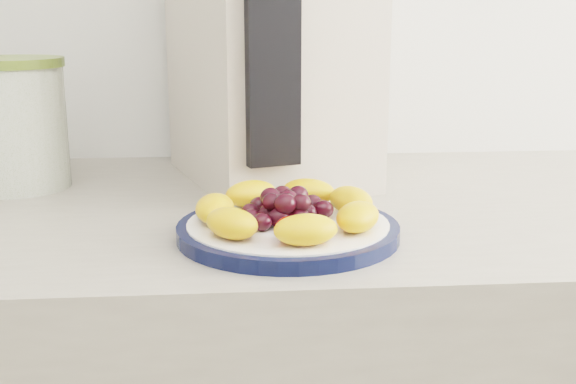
{
  "coord_description": "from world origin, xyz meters",
  "views": [
    {
      "loc": [
        0.06,
        0.32,
        1.13
      ],
      "look_at": [
        0.12,
        1.05,
        0.95
      ],
      "focal_mm": 45.0,
      "sensor_mm": 36.0,
      "label": 1
    }
  ],
  "objects": [
    {
      "name": "plate_face",
      "position": [
        0.12,
        1.05,
        0.91
      ],
      "size": [
        0.21,
        0.21,
        0.02
      ],
      "primitive_type": "cylinder",
      "color": "white",
      "rests_on": "counter"
    },
    {
      "name": "fruit_plate",
      "position": [
        0.12,
        1.05,
        0.93
      ],
      "size": [
        0.2,
        0.2,
        0.04
      ],
      "color": "orange",
      "rests_on": "plate_face"
    },
    {
      "name": "canister",
      "position": [
        -0.23,
        1.3,
        0.98
      ],
      "size": [
        0.14,
        0.14,
        0.16
      ],
      "primitive_type": "cylinder",
      "rotation": [
        0.0,
        0.0,
        0.03
      ],
      "color": "#415817",
      "rests_on": "counter"
    },
    {
      "name": "canister_lid",
      "position": [
        -0.23,
        1.3,
        1.07
      ],
      "size": [
        0.15,
        0.15,
        0.01
      ],
      "primitive_type": "cylinder",
      "rotation": [
        0.0,
        0.0,
        0.03
      ],
      "color": "#5E6F2E",
      "rests_on": "canister"
    },
    {
      "name": "appliance_body",
      "position": [
        0.11,
        1.33,
        1.09
      ],
      "size": [
        0.3,
        0.35,
        0.38
      ],
      "primitive_type": "cube",
      "rotation": [
        0.0,
        0.0,
        0.31
      ],
      "color": "#BBAD9E",
      "rests_on": "counter"
    },
    {
      "name": "plate_rim",
      "position": [
        0.12,
        1.05,
        0.91
      ],
      "size": [
        0.24,
        0.24,
        0.01
      ],
      "primitive_type": "cylinder",
      "color": "#0B1233",
      "rests_on": "counter"
    },
    {
      "name": "appliance_panel",
      "position": [
        0.11,
        1.17,
        1.09
      ],
      "size": [
        0.07,
        0.04,
        0.28
      ],
      "primitive_type": "cube",
      "rotation": [
        0.0,
        0.0,
        0.31
      ],
      "color": "black",
      "rests_on": "appliance_body"
    }
  ]
}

